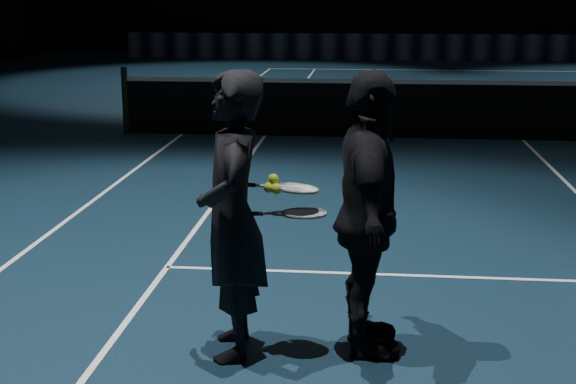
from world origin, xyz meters
name	(u,v)px	position (x,y,z in m)	size (l,w,h in m)	color
floor	(524,141)	(0.00, 0.00, 0.00)	(36.00, 36.00, 0.00)	black
court_lines	(524,141)	(0.00, 0.00, 0.00)	(10.98, 23.78, 0.01)	white
net_post_left	(125,101)	(-6.40, 0.00, 0.55)	(0.10, 0.10, 1.10)	black
net_mesh	(526,113)	(0.00, 0.00, 0.45)	(12.80, 0.02, 0.86)	black
net_tape	(528,83)	(0.00, 0.00, 0.92)	(12.80, 0.03, 0.07)	white
sponsor_backdrop	(442,47)	(0.00, 15.50, 0.45)	(22.00, 0.15, 0.90)	black
player_a	(232,217)	(-3.27, -7.96, 0.91)	(0.66, 0.44, 1.82)	black
player_b	(368,216)	(-2.43, -7.85, 0.91)	(1.07, 0.44, 1.82)	black
racket_lower	(304,213)	(-2.82, -7.90, 0.93)	(0.68, 0.22, 0.03)	black
racket_upper	(296,189)	(-2.88, -7.87, 1.08)	(0.68, 0.22, 0.03)	black
tennis_balls	(273,185)	(-3.02, -7.92, 1.11)	(0.12, 0.10, 0.12)	#A7C129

